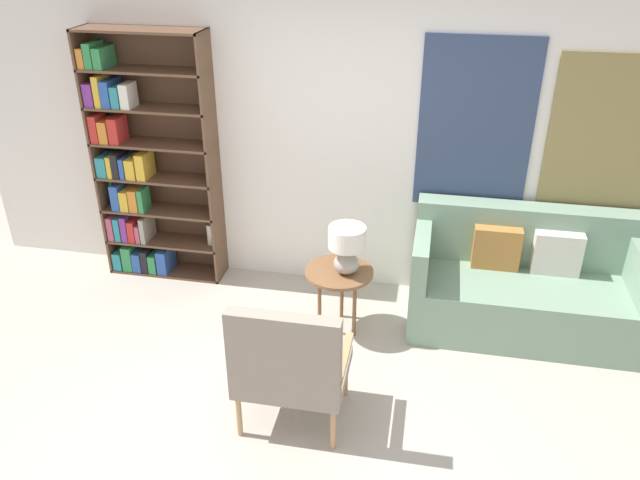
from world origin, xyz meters
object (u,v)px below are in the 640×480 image
object	(u,v)px
armchair	(289,363)
couch	(522,286)
table_lamp	(347,246)
bookshelf	(141,169)
side_table	(339,277)

from	to	relation	value
armchair	couch	world-z (taller)	armchair
couch	table_lamp	distance (m)	1.44
couch	bookshelf	bearing A→B (deg)	175.73
table_lamp	side_table	bearing A→B (deg)	162.55
table_lamp	couch	bearing A→B (deg)	15.05
armchair	bookshelf	bearing A→B (deg)	134.89
table_lamp	bookshelf	bearing A→B (deg)	162.28
bookshelf	side_table	distance (m)	1.97
couch	side_table	xyz separation A→B (m)	(-1.39, -0.34, 0.12)
armchair	couch	bearing A→B (deg)	44.09
couch	table_lamp	bearing A→B (deg)	-164.95
couch	side_table	distance (m)	1.44
couch	side_table	world-z (taller)	couch
couch	table_lamp	size ratio (longest dim) A/B	4.50
armchair	table_lamp	bearing A→B (deg)	80.95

